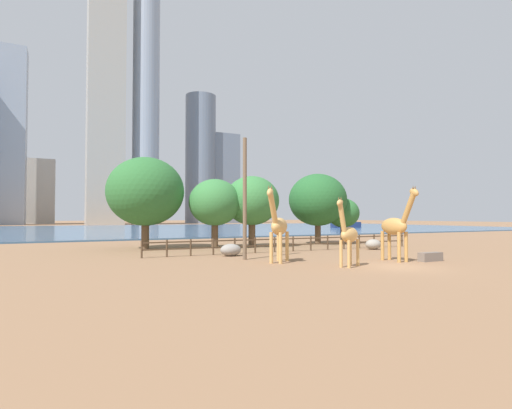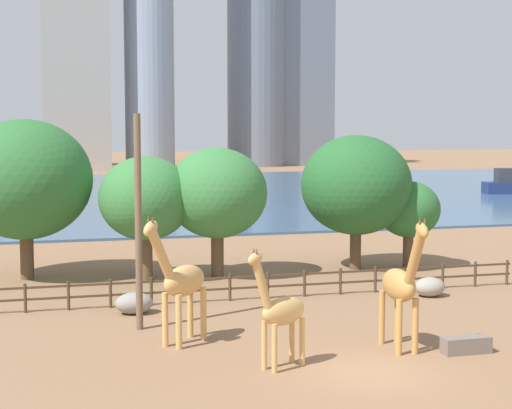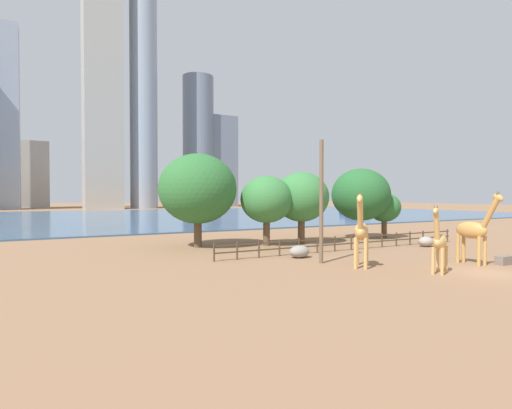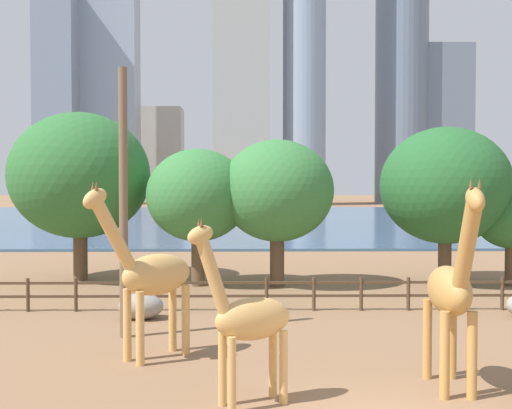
{
  "view_description": "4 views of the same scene",
  "coord_description": "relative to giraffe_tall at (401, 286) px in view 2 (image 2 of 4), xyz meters",
  "views": [
    {
      "loc": [
        -18.39,
        -17.94,
        3.06
      ],
      "look_at": [
        1.14,
        21.78,
        4.37
      ],
      "focal_mm": 28.0,
      "sensor_mm": 36.0,
      "label": 1
    },
    {
      "loc": [
        -10.22,
        -23.37,
        7.98
      ],
      "look_at": [
        3.24,
        26.25,
        3.15
      ],
      "focal_mm": 55.0,
      "sensor_mm": 36.0,
      "label": 2
    },
    {
      "loc": [
        -24.0,
        -14.58,
        4.73
      ],
      "look_at": [
        -1.62,
        26.59,
        3.72
      ],
      "focal_mm": 28.0,
      "sensor_mm": 36.0,
      "label": 3
    },
    {
      "loc": [
        -2.71,
        -12.82,
        4.93
      ],
      "look_at": [
        -1.87,
        38.57,
        3.31
      ],
      "focal_mm": 45.0,
      "sensor_mm": 36.0,
      "label": 4
    }
  ],
  "objects": [
    {
      "name": "skyline_tower_short",
      "position": [
        34.89,
        148.23,
        25.9
      ],
      "size": [
        13.35,
        13.35,
        56.57
      ],
      "primitive_type": "cylinder",
      "color": "slate",
      "rests_on": "ground"
    },
    {
      "name": "tree_left_small",
      "position": [
        -3.38,
        15.7,
        2.22
      ],
      "size": [
        5.45,
        5.45,
        7.09
      ],
      "color": "brown",
      "rests_on": "ground"
    },
    {
      "name": "boat_sailboat",
      "position": [
        43.89,
        60.08,
        -1.11
      ],
      "size": [
        7.59,
        4.04,
        6.48
      ],
      "rotation": [
        0.0,
        0.0,
        6.07
      ],
      "color": "navy",
      "rests_on": "harbor_water"
    },
    {
      "name": "enclosure_fence",
      "position": [
        -2.21,
        9.74,
        -1.64
      ],
      "size": [
        26.12,
        0.14,
        1.3
      ],
      "color": "#4C3826",
      "rests_on": "ground"
    },
    {
      "name": "ground_plane",
      "position": [
        -2.18,
        77.74,
        -2.39
      ],
      "size": [
        400.0,
        400.0,
        0.0
      ],
      "primitive_type": "plane",
      "color": "#8C6647"
    },
    {
      "name": "tree_right_small",
      "position": [
        4.91,
        16.2,
        2.48
      ],
      "size": [
        6.37,
        6.37,
        7.75
      ],
      "color": "brown",
      "rests_on": "ground"
    },
    {
      "name": "boulder_near_fence",
      "position": [
        -8.73,
        8.29,
        -1.92
      ],
      "size": [
        1.65,
        1.26,
        0.94
      ],
      "primitive_type": "ellipsoid",
      "color": "gray",
      "rests_on": "ground"
    },
    {
      "name": "tree_left_large",
      "position": [
        8.03,
        15.75,
        1.01
      ],
      "size": [
        3.64,
        3.64,
        5.08
      ],
      "color": "brown",
      "rests_on": "ground"
    },
    {
      "name": "boulder_by_pole",
      "position": [
        5.47,
        8.17,
        -1.92
      ],
      "size": [
        1.51,
        1.25,
        0.94
      ],
      "primitive_type": "ellipsoid",
      "color": "gray",
      "rests_on": "ground"
    },
    {
      "name": "harbor_water",
      "position": [
        -2.18,
        74.74,
        -2.29
      ],
      "size": [
        180.0,
        86.0,
        0.2
      ],
      "primitive_type": "cube",
      "color": "#3D6084",
      "rests_on": "ground"
    },
    {
      "name": "utility_pole",
      "position": [
        -8.82,
        5.52,
        1.94
      ],
      "size": [
        0.28,
        0.28,
        8.66
      ],
      "primitive_type": "cylinder",
      "color": "brown",
      "rests_on": "ground"
    },
    {
      "name": "giraffe_tall",
      "position": [
        0.0,
        0.0,
        0.0
      ],
      "size": [
        0.96,
        3.4,
        5.06
      ],
      "rotation": [
        0.0,
        0.0,
        4.68
      ],
      "color": "#C18C47",
      "rests_on": "ground"
    },
    {
      "name": "giraffe_young",
      "position": [
        -4.86,
        -0.95,
        -0.44
      ],
      "size": [
        2.48,
        1.55,
        4.22
      ],
      "rotation": [
        0.0,
        0.0,
        3.59
      ],
      "color": "tan",
      "rests_on": "ground"
    },
    {
      "name": "giraffe_companion",
      "position": [
        -7.56,
        2.89,
        0.0
      ],
      "size": [
        2.98,
        2.87,
        5.01
      ],
      "rotation": [
        0.0,
        0.0,
        3.9
      ],
      "color": "tan",
      "rests_on": "ground"
    },
    {
      "name": "skyline_block_right",
      "position": [
        44.5,
        151.14,
        17.85
      ],
      "size": [
        16.46,
        12.18,
        40.49
      ],
      "primitive_type": "cube",
      "color": "slate",
      "rests_on": "ground"
    },
    {
      "name": "tree_right_tall",
      "position": [
        -13.4,
        17.91,
        2.99
      ],
      "size": [
        7.16,
        7.16,
        8.62
      ],
      "color": "brown",
      "rests_on": "ground"
    },
    {
      "name": "feeding_trough",
      "position": [
        2.12,
        -1.0,
        -2.09
      ],
      "size": [
        1.8,
        0.6,
        0.6
      ],
      "primitive_type": "cube",
      "color": "#72665B",
      "rests_on": "ground"
    },
    {
      "name": "tree_center_broad",
      "position": [
        -7.21,
        15.97,
        1.99
      ],
      "size": [
        4.99,
        4.99,
        6.65
      ],
      "color": "brown",
      "rests_on": "ground"
    }
  ]
}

